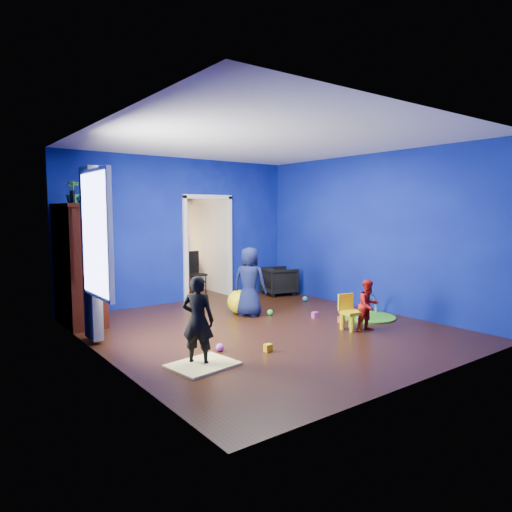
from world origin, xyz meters
TOP-DOWN VIEW (x-y plane):
  - floor at (0.00, 0.00)m, footprint 5.00×5.50m
  - ceiling at (0.00, 0.00)m, footprint 5.00×5.50m
  - wall_back at (0.00, 2.75)m, footprint 5.00×0.02m
  - wall_front at (0.00, -2.75)m, footprint 5.00×0.02m
  - wall_left at (-2.50, 0.00)m, footprint 0.02×5.50m
  - wall_right at (2.50, 0.00)m, footprint 0.02×5.50m
  - alcove at (0.60, 3.62)m, footprint 1.00×1.75m
  - armchair at (2.07, 2.17)m, footprint 0.80×0.79m
  - child_black at (-1.66, -0.81)m, footprint 0.45×0.47m
  - child_navy at (0.34, 0.89)m, footprint 0.66×0.71m
  - toddler_red at (1.20, -1.03)m, footprint 0.42×0.35m
  - vase at (-2.22, 1.76)m, footprint 0.20×0.20m
  - potted_plant at (-2.22, 2.28)m, footprint 0.28×0.28m
  - tv_armoire at (-2.22, 2.06)m, footprint 0.58×1.14m
  - crt_tv at (-2.18, 2.06)m, footprint 0.46×0.70m
  - yellow_blanket at (-1.66, -0.91)m, footprint 0.83×0.70m
  - hopper_ball at (0.29, 1.14)m, footprint 0.43×0.43m
  - kid_chair at (1.05, -0.83)m, footprint 0.33×0.33m
  - play_mat at (1.90, -0.46)m, footprint 0.93×0.93m
  - toy_arch at (1.90, -0.46)m, footprint 0.81×0.30m
  - window_left at (-2.48, 0.35)m, footprint 0.03×0.95m
  - curtain at (-2.37, 0.90)m, footprint 0.14×0.42m
  - doorway at (0.60, 2.75)m, footprint 1.16×0.10m
  - study_desk at (0.60, 4.26)m, footprint 0.88×0.44m
  - desk_monitor at (0.60, 4.38)m, footprint 0.40×0.05m
  - desk_lamp at (0.32, 4.32)m, footprint 0.14×0.14m
  - folding_chair at (0.60, 3.30)m, footprint 0.40×0.40m
  - book_shelf at (0.60, 4.37)m, footprint 0.88×0.24m
  - toy_0 at (1.27, -0.43)m, footprint 0.10×0.08m
  - toy_1 at (2.00, 1.24)m, footprint 0.11×0.11m
  - toy_2 at (-0.68, -0.93)m, footprint 0.10×0.08m
  - toy_3 at (0.64, 0.69)m, footprint 0.11×0.11m
  - toy_4 at (1.15, 0.08)m, footprint 0.10×0.08m
  - toy_5 at (-1.18, -0.54)m, footprint 0.11×0.11m

SIDE VIEW (x-z plane):
  - floor at x=0.00m, z-range -0.01..0.01m
  - play_mat at x=1.90m, z-range 0.00..0.02m
  - yellow_blanket at x=-1.66m, z-range 0.00..0.03m
  - toy_arch at x=1.90m, z-range -0.40..0.44m
  - toy_0 at x=1.27m, z-range 0.00..0.10m
  - toy_2 at x=-0.68m, z-range 0.00..0.10m
  - toy_4 at x=1.15m, z-range 0.00..0.10m
  - toy_1 at x=2.00m, z-range 0.00..0.11m
  - toy_3 at x=0.64m, z-range 0.00..0.11m
  - toy_5 at x=-1.18m, z-range 0.00..0.11m
  - hopper_ball at x=0.29m, z-range 0.00..0.43m
  - kid_chair at x=1.05m, z-range 0.00..0.50m
  - armchair at x=2.07m, z-range 0.00..0.61m
  - study_desk at x=0.60m, z-range 0.00..0.75m
  - toddler_red at x=1.20m, z-range 0.00..0.80m
  - folding_chair at x=0.60m, z-range 0.00..0.92m
  - child_black at x=-1.66m, z-range 0.00..1.08m
  - child_navy at x=0.34m, z-range 0.00..1.22m
  - desk_lamp at x=0.32m, z-range 0.86..1.00m
  - desk_monitor at x=0.60m, z-range 0.79..1.11m
  - tv_armoire at x=-2.22m, z-range 0.00..1.96m
  - crt_tv at x=-2.18m, z-range 0.75..1.29m
  - doorway at x=0.60m, z-range 0.00..2.10m
  - alcove at x=0.60m, z-range 0.00..2.50m
  - curtain at x=-2.37m, z-range 0.05..2.45m
  - wall_back at x=0.00m, z-range 0.00..2.90m
  - wall_front at x=0.00m, z-range 0.00..2.90m
  - wall_left at x=-2.50m, z-range 0.00..2.90m
  - wall_right at x=2.50m, z-range 0.00..2.90m
  - window_left at x=-2.48m, z-range 0.77..2.33m
  - book_shelf at x=0.60m, z-range 2.00..2.04m
  - vase at x=-2.22m, z-range 1.96..2.14m
  - potted_plant at x=-2.22m, z-range 1.96..2.34m
  - ceiling at x=0.00m, z-range 2.90..2.90m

